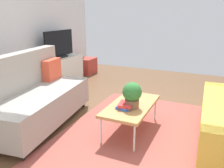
# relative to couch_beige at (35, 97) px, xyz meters

# --- Properties ---
(ground_plane) EXTENTS (7.68, 7.68, 0.00)m
(ground_plane) POSITION_rel_couch_beige_xyz_m (0.49, -1.46, -0.44)
(ground_plane) COLOR brown
(area_rug) EXTENTS (2.90, 2.20, 0.01)m
(area_rug) POSITION_rel_couch_beige_xyz_m (0.35, -1.62, -0.44)
(area_rug) COLOR #9E4C42
(area_rug) RESTS_ON ground_plane
(couch_beige) EXTENTS (1.99, 1.09, 1.10)m
(couch_beige) POSITION_rel_couch_beige_xyz_m (0.00, 0.00, 0.00)
(couch_beige) COLOR gray
(couch_beige) RESTS_ON ground_plane
(coffee_table) EXTENTS (1.10, 0.56, 0.42)m
(coffee_table) POSITION_rel_couch_beige_xyz_m (0.40, -1.42, -0.05)
(coffee_table) COLOR #B7844C
(coffee_table) RESTS_ON ground_plane
(tv_console) EXTENTS (1.40, 0.44, 0.64)m
(tv_console) POSITION_rel_couch_beige_xyz_m (1.97, 1.00, -0.12)
(tv_console) COLOR silver
(tv_console) RESTS_ON ground_plane
(tv) EXTENTS (1.00, 0.20, 0.64)m
(tv) POSITION_rel_couch_beige_xyz_m (1.97, 0.98, 0.51)
(tv) COLOR black
(tv) RESTS_ON tv_console
(storage_trunk) EXTENTS (0.52, 0.40, 0.44)m
(storage_trunk) POSITION_rel_couch_beige_xyz_m (3.07, 0.90, -0.22)
(storage_trunk) COLOR #B2382D
(storage_trunk) RESTS_ON ground_plane
(potted_plant) EXTENTS (0.26, 0.26, 0.36)m
(potted_plant) POSITION_rel_couch_beige_xyz_m (0.29, -1.47, 0.17)
(potted_plant) COLOR brown
(potted_plant) RESTS_ON coffee_table
(table_book_0) EXTENTS (0.27, 0.22, 0.03)m
(table_book_0) POSITION_rel_couch_beige_xyz_m (0.24, -1.40, -0.00)
(table_book_0) COLOR #3359B2
(table_book_0) RESTS_ON coffee_table
(table_book_1) EXTENTS (0.27, 0.22, 0.04)m
(table_book_1) POSITION_rel_couch_beige_xyz_m (0.24, -1.40, 0.03)
(table_book_1) COLOR red
(table_book_1) RESTS_ON table_book_0
(vase_0) EXTENTS (0.11, 0.11, 0.18)m
(vase_0) POSITION_rel_couch_beige_xyz_m (1.39, 1.05, 0.29)
(vase_0) COLOR #33B29E
(vase_0) RESTS_ON tv_console
(bottle_0) EXTENTS (0.06, 0.06, 0.21)m
(bottle_0) POSITION_rel_couch_beige_xyz_m (1.56, 0.96, 0.30)
(bottle_0) COLOR #262626
(bottle_0) RESTS_ON tv_console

